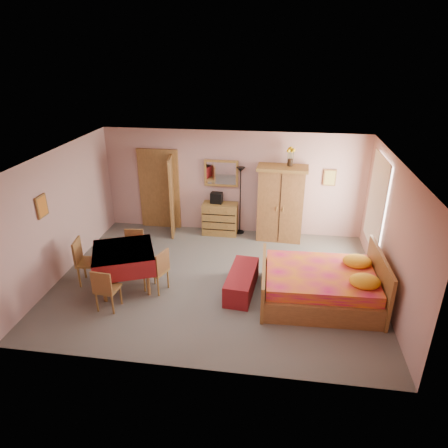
% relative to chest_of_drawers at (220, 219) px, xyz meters
% --- Properties ---
extents(floor, '(6.50, 6.50, 0.00)m').
position_rel_chest_of_drawers_xyz_m(floor, '(0.28, -2.24, -0.41)').
color(floor, slate).
rests_on(floor, ground).
extents(ceiling, '(6.50, 6.50, 0.00)m').
position_rel_chest_of_drawers_xyz_m(ceiling, '(0.28, -2.24, 2.19)').
color(ceiling, brown).
rests_on(ceiling, wall_back).
extents(wall_back, '(6.50, 0.10, 2.60)m').
position_rel_chest_of_drawers_xyz_m(wall_back, '(0.28, 0.26, 0.89)').
color(wall_back, tan).
rests_on(wall_back, floor).
extents(wall_front, '(6.50, 0.10, 2.60)m').
position_rel_chest_of_drawers_xyz_m(wall_front, '(0.28, -4.74, 0.89)').
color(wall_front, tan).
rests_on(wall_front, floor).
extents(wall_left, '(0.10, 5.00, 2.60)m').
position_rel_chest_of_drawers_xyz_m(wall_left, '(-2.97, -2.24, 0.89)').
color(wall_left, tan).
rests_on(wall_left, floor).
extents(wall_right, '(0.10, 5.00, 2.60)m').
position_rel_chest_of_drawers_xyz_m(wall_right, '(3.53, -2.24, 0.89)').
color(wall_right, tan).
rests_on(wall_right, floor).
extents(doorway, '(1.06, 0.12, 2.15)m').
position_rel_chest_of_drawers_xyz_m(doorway, '(-1.62, 0.23, 0.61)').
color(doorway, '#9E6B35').
rests_on(doorway, floor).
extents(window, '(0.08, 1.40, 1.95)m').
position_rel_chest_of_drawers_xyz_m(window, '(3.49, -1.04, 1.04)').
color(window, white).
rests_on(window, wall_right).
extents(picture_left, '(0.04, 0.32, 0.42)m').
position_rel_chest_of_drawers_xyz_m(picture_left, '(-2.94, -2.84, 1.29)').
color(picture_left, orange).
rests_on(picture_left, wall_left).
extents(picture_back, '(0.30, 0.04, 0.40)m').
position_rel_chest_of_drawers_xyz_m(picture_back, '(2.63, 0.23, 1.14)').
color(picture_back, '#D8BF59').
rests_on(picture_back, wall_back).
extents(chest_of_drawers, '(0.87, 0.44, 0.82)m').
position_rel_chest_of_drawers_xyz_m(chest_of_drawers, '(0.00, 0.00, 0.00)').
color(chest_of_drawers, olive).
rests_on(chest_of_drawers, floor).
extents(wall_mirror, '(0.85, 0.05, 0.67)m').
position_rel_chest_of_drawers_xyz_m(wall_mirror, '(0.00, 0.21, 1.14)').
color(wall_mirror, white).
rests_on(wall_mirror, wall_back).
extents(stereo, '(0.31, 0.24, 0.27)m').
position_rel_chest_of_drawers_xyz_m(stereo, '(-0.09, 0.04, 0.55)').
color(stereo, black).
rests_on(stereo, chest_of_drawers).
extents(floor_lamp, '(0.26, 0.26, 1.75)m').
position_rel_chest_of_drawers_xyz_m(floor_lamp, '(0.49, 0.12, 0.46)').
color(floor_lamp, black).
rests_on(floor_lamp, floor).
extents(wardrobe, '(1.22, 0.67, 1.87)m').
position_rel_chest_of_drawers_xyz_m(wardrobe, '(1.50, -0.07, 0.52)').
color(wardrobe, '#946032').
rests_on(wardrobe, floor).
extents(sunflower_vase, '(0.19, 0.19, 0.45)m').
position_rel_chest_of_drawers_xyz_m(sunflower_vase, '(1.66, 0.01, 1.68)').
color(sunflower_vase, yellow).
rests_on(sunflower_vase, wardrobe).
extents(bed, '(2.26, 1.81, 1.02)m').
position_rel_chest_of_drawers_xyz_m(bed, '(2.30, -2.64, 0.10)').
color(bed, '#C11255').
rests_on(bed, floor).
extents(bench, '(0.59, 1.34, 0.43)m').
position_rel_chest_of_drawers_xyz_m(bench, '(0.82, -2.55, -0.19)').
color(bench, maroon).
rests_on(bench, floor).
extents(dining_table, '(1.49, 1.49, 0.84)m').
position_rel_chest_of_drawers_xyz_m(dining_table, '(-1.49, -2.72, 0.01)').
color(dining_table, maroon).
rests_on(dining_table, floor).
extents(chair_south, '(0.42, 0.42, 0.85)m').
position_rel_chest_of_drawers_xyz_m(chair_south, '(-1.54, -3.45, 0.01)').
color(chair_south, olive).
rests_on(chair_south, floor).
extents(chair_north, '(0.44, 0.44, 0.88)m').
position_rel_chest_of_drawers_xyz_m(chair_north, '(-1.55, -2.06, 0.03)').
color(chair_north, olive).
rests_on(chair_north, floor).
extents(chair_west, '(0.50, 0.50, 0.96)m').
position_rel_chest_of_drawers_xyz_m(chair_west, '(-2.26, -2.68, 0.07)').
color(chair_west, '#A57737').
rests_on(chair_west, floor).
extents(chair_east, '(0.51, 0.51, 0.89)m').
position_rel_chest_of_drawers_xyz_m(chair_east, '(-0.85, -2.75, 0.03)').
color(chair_east, '#A47637').
rests_on(chair_east, floor).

